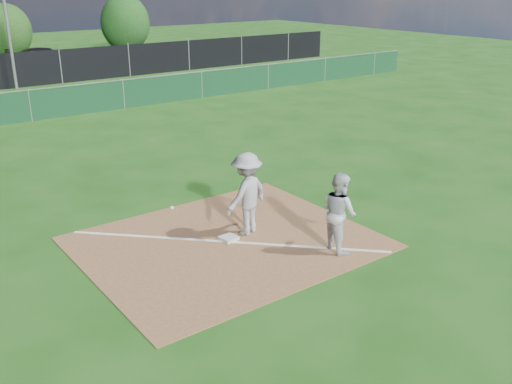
% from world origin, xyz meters
% --- Properties ---
extents(ground, '(90.00, 90.00, 0.00)m').
position_xyz_m(ground, '(0.00, 10.00, 0.00)').
color(ground, '#17490F').
rests_on(ground, ground).
extents(infield_dirt, '(6.00, 5.00, 0.02)m').
position_xyz_m(infield_dirt, '(0.00, 1.00, 0.01)').
color(infield_dirt, brown).
rests_on(infield_dirt, ground).
extents(foul_line, '(5.01, 5.01, 0.01)m').
position_xyz_m(foul_line, '(0.00, 1.00, 0.03)').
color(foul_line, white).
rests_on(foul_line, infield_dirt).
extents(green_fence, '(44.00, 0.05, 1.20)m').
position_xyz_m(green_fence, '(0.00, 15.00, 0.60)').
color(green_fence, '#0E341B').
rests_on(green_fence, ground).
extents(light_pole, '(0.16, 0.16, 8.00)m').
position_xyz_m(light_pole, '(1.50, 22.70, 4.00)').
color(light_pole, slate).
rests_on(light_pole, ground).
extents(first_base, '(0.38, 0.38, 0.07)m').
position_xyz_m(first_base, '(0.10, 1.07, 0.06)').
color(first_base, silver).
rests_on(first_base, infield_dirt).
extents(play_at_first, '(2.49, 0.98, 1.86)m').
position_xyz_m(play_at_first, '(0.64, 1.14, 0.95)').
color(play_at_first, '#ACACAF').
rests_on(play_at_first, infield_dirt).
extents(runner, '(0.77, 0.92, 1.70)m').
position_xyz_m(runner, '(1.70, -0.65, 0.85)').
color(runner, silver).
rests_on(runner, ground).
extents(car_right, '(5.05, 3.03, 1.37)m').
position_xyz_m(car_right, '(4.88, 28.04, 0.70)').
color(car_right, black).
rests_on(car_right, parking_lot).
extents(tree_mid, '(3.21, 3.21, 3.80)m').
position_xyz_m(tree_mid, '(4.33, 34.34, 1.96)').
color(tree_mid, '#382316').
rests_on(tree_mid, ground).
extents(tree_right, '(3.62, 3.62, 4.29)m').
position_xyz_m(tree_right, '(12.45, 33.02, 2.21)').
color(tree_right, '#382316').
rests_on(tree_right, ground).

